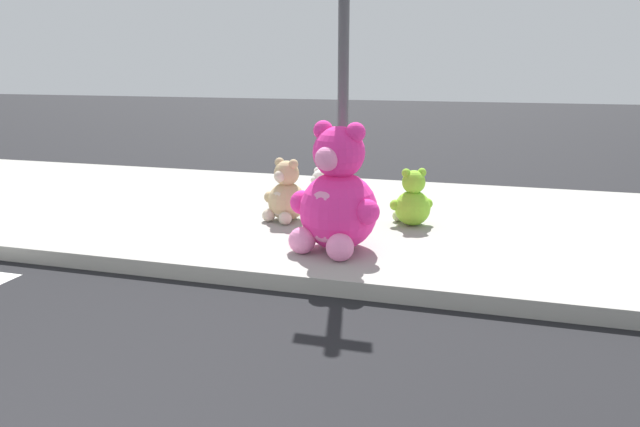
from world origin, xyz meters
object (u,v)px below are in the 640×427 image
plush_tan (286,196)px  plush_lime (412,202)px  plush_white (320,194)px  plush_pink_large (337,200)px  sign_pole (343,67)px

plush_tan → plush_lime: plush_tan is taller
plush_white → plush_tan: size_ratio=0.74×
plush_white → plush_tan: plush_tan is taller
plush_pink_large → plush_tan: (-0.82, 0.89, -0.20)m
plush_pink_large → plush_lime: (0.58, 1.10, -0.23)m
plush_lime → sign_pole: bearing=-142.6°
plush_pink_large → plush_tan: plush_pink_large is taller
plush_pink_large → plush_tan: size_ratio=1.72×
sign_pole → plush_pink_large: bearing=-81.3°
sign_pole → plush_pink_large: sign_pole is taller
plush_pink_large → sign_pole: bearing=98.7°
plush_white → plush_lime: size_ratio=0.82×
plush_white → plush_tan: bearing=-115.1°
plush_white → plush_pink_large: bearing=-67.9°
plush_white → plush_lime: (1.15, -0.32, 0.04)m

